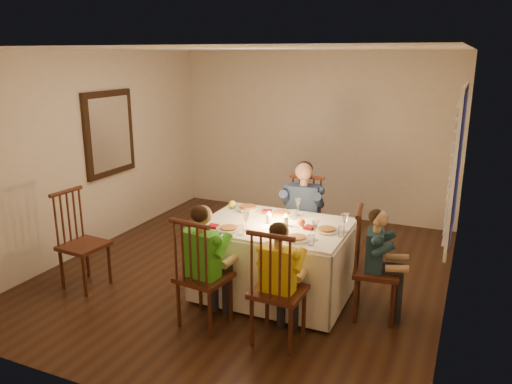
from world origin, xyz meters
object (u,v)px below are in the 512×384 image
at_px(chair_adult, 301,265).
at_px(chair_near_right, 278,340).
at_px(chair_extra, 88,286).
at_px(dining_table, 275,245).
at_px(child_green, 206,323).
at_px(serving_bowl, 248,209).
at_px(chair_near_left, 206,323).
at_px(child_yellow, 278,340).
at_px(child_teal, 373,315).
at_px(adult, 301,265).
at_px(chair_end, 373,315).

distance_m(chair_adult, chair_near_right, 1.73).
bearing_deg(chair_extra, dining_table, -66.92).
relative_size(child_green, serving_bowl, 5.30).
height_order(dining_table, chair_near_left, dining_table).
height_order(chair_near_right, child_yellow, child_yellow).
height_order(child_teal, serving_bowl, serving_bowl).
bearing_deg(chair_extra, child_teal, -73.43).
height_order(chair_near_left, adult, adult).
bearing_deg(chair_extra, serving_bowl, -54.53).
xyz_separation_m(dining_table, child_teal, (1.09, -0.02, -0.58)).
bearing_deg(child_yellow, adult, -77.57).
xyz_separation_m(chair_end, child_teal, (0.00, 0.00, 0.00)).
relative_size(chair_near_left, serving_bowl, 4.85).
bearing_deg(chair_near_right, serving_bowl, -52.98).
bearing_deg(chair_extra, child_green, -91.07).
bearing_deg(chair_end, child_yellow, 130.36).
bearing_deg(child_green, adult, -96.56).
distance_m(chair_near_left, chair_extra, 1.63).
xyz_separation_m(child_green, child_yellow, (0.76, 0.01, 0.00)).
height_order(child_yellow, child_teal, child_yellow).
height_order(child_green, child_yellow, child_green).
height_order(chair_near_left, chair_extra, same).
xyz_separation_m(chair_adult, adult, (0.00, 0.00, 0.00)).
bearing_deg(child_teal, dining_table, 81.19).
height_order(chair_near_right, chair_end, same).
height_order(dining_table, chair_end, dining_table).
bearing_deg(chair_near_right, chair_adult, -77.57).
bearing_deg(adult, chair_extra, -149.30).
height_order(dining_table, serving_bowl, serving_bowl).
bearing_deg(child_yellow, chair_near_right, -0.00).
bearing_deg(child_teal, chair_end, -0.00).
relative_size(chair_adult, chair_extra, 1.00).
height_order(chair_near_left, child_teal, child_teal).
bearing_deg(chair_extra, chair_adult, -48.16).
xyz_separation_m(chair_near_left, child_green, (0.00, 0.00, 0.00)).
bearing_deg(chair_near_left, chair_adult, -96.56).
bearing_deg(child_yellow, chair_end, -131.06).
xyz_separation_m(chair_near_left, chair_extra, (-1.63, 0.16, 0.00)).
bearing_deg(chair_near_left, child_green, -173.14).
xyz_separation_m(dining_table, chair_end, (1.09, -0.02, -0.58)).
xyz_separation_m(chair_end, adult, (-1.07, 0.89, 0.00)).
xyz_separation_m(chair_extra, child_yellow, (2.38, -0.15, 0.00)).
bearing_deg(child_yellow, chair_extra, -2.95).
relative_size(chair_near_left, chair_extra, 1.00).
distance_m(dining_table, child_teal, 1.23).
bearing_deg(child_green, chair_extra, 1.09).
bearing_deg(child_green, serving_bowl, -80.76).
distance_m(chair_end, adult, 1.39).
relative_size(chair_adult, child_teal, 0.99).
relative_size(chair_near_right, chair_end, 1.00).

